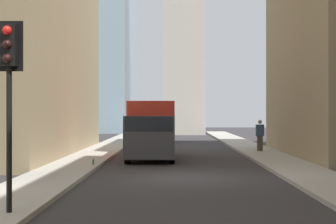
{
  "coord_description": "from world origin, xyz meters",
  "views": [
    {
      "loc": [
        -20.09,
        0.37,
        2.29
      ],
      "look_at": [
        17.27,
        0.67,
        2.33
      ],
      "focal_mm": 60.81,
      "sensor_mm": 36.0,
      "label": 1
    }
  ],
  "objects_px": {
    "discarded_bottle": "(93,162)",
    "delivery_truck": "(152,130)",
    "traffic_light_foreground": "(9,71)",
    "pedestrian": "(260,134)",
    "sedan_silver": "(159,133)"
  },
  "relations": [
    {
      "from": "discarded_bottle",
      "to": "delivery_truck",
      "type": "bearing_deg",
      "value": -27.4
    },
    {
      "from": "delivery_truck",
      "to": "discarded_bottle",
      "type": "relative_size",
      "value": 23.93
    },
    {
      "from": "traffic_light_foreground",
      "to": "discarded_bottle",
      "type": "bearing_deg",
      "value": -1.22
    },
    {
      "from": "delivery_truck",
      "to": "traffic_light_foreground",
      "type": "xyz_separation_m",
      "value": [
        -15.6,
        2.5,
        1.73
      ]
    },
    {
      "from": "traffic_light_foreground",
      "to": "delivery_truck",
      "type": "bearing_deg",
      "value": -9.09
    },
    {
      "from": "delivery_truck",
      "to": "pedestrian",
      "type": "distance_m",
      "value": 7.18
    },
    {
      "from": "discarded_bottle",
      "to": "sedan_silver",
      "type": "bearing_deg",
      "value": -6.19
    },
    {
      "from": "delivery_truck",
      "to": "discarded_bottle",
      "type": "bearing_deg",
      "value": 152.6
    },
    {
      "from": "pedestrian",
      "to": "discarded_bottle",
      "type": "xyz_separation_m",
      "value": [
        -8.4,
        8.18,
        -0.84
      ]
    },
    {
      "from": "pedestrian",
      "to": "sedan_silver",
      "type": "bearing_deg",
      "value": 25.49
    },
    {
      "from": "delivery_truck",
      "to": "pedestrian",
      "type": "relative_size",
      "value": 3.71
    },
    {
      "from": "delivery_truck",
      "to": "traffic_light_foreground",
      "type": "bearing_deg",
      "value": 170.91
    },
    {
      "from": "traffic_light_foreground",
      "to": "pedestrian",
      "type": "distance_m",
      "value": 21.47
    },
    {
      "from": "traffic_light_foreground",
      "to": "pedestrian",
      "type": "relative_size",
      "value": 2.38
    },
    {
      "from": "traffic_light_foreground",
      "to": "discarded_bottle",
      "type": "distance_m",
      "value": 11.63
    }
  ]
}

